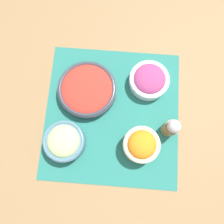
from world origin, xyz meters
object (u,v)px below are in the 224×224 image
Objects in this scene: onion_bowl at (149,80)px; carrot_bowl at (141,145)px; tomato_bowl at (87,89)px; pepper_shaker at (171,128)px; cucumber_bowl at (64,142)px.

carrot_bowl is at bearing 175.29° from onion_bowl.
carrot_bowl is (-0.17, -0.19, 0.02)m from tomato_bowl.
onion_bowl is 1.31× the size of pepper_shaker.
cucumber_bowl is at bearing 101.46° from pepper_shaker.
pepper_shaker is (-0.16, -0.07, 0.02)m from onion_bowl.
pepper_shaker reaches higher than carrot_bowl.
pepper_shaker is (0.06, -0.09, 0.01)m from carrot_bowl.
cucumber_bowl reaches higher than onion_bowl.
cucumber_bowl is (-0.18, 0.05, 0.01)m from tomato_bowl.
pepper_shaker reaches higher than cucumber_bowl.
cucumber_bowl is at bearing 163.70° from tomato_bowl.
carrot_bowl is 1.11× the size of pepper_shaker.
cucumber_bowl is at bearing 91.89° from carrot_bowl.
pepper_shaker is at bearing -78.54° from cucumber_bowl.
carrot_bowl is 0.88× the size of cucumber_bowl.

